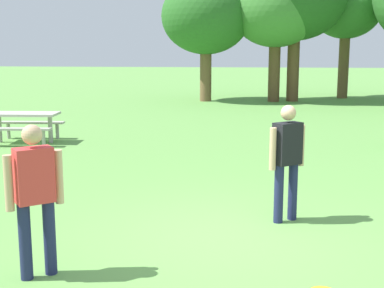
# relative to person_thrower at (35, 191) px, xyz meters

# --- Properties ---
(ground_plane) EXTENTS (120.00, 120.00, 0.00)m
(ground_plane) POSITION_rel_person_thrower_xyz_m (2.00, 1.37, -0.94)
(ground_plane) COLOR #609947
(person_thrower) EXTENTS (0.50, 0.41, 1.64)m
(person_thrower) POSITION_rel_person_thrower_xyz_m (0.00, 0.00, 0.00)
(person_thrower) COLOR #1E234C
(person_thrower) RESTS_ON ground
(person_catcher) EXTENTS (0.50, 0.41, 1.64)m
(person_catcher) POSITION_rel_person_thrower_xyz_m (2.73, 2.16, 0.00)
(person_catcher) COLOR #1E234C
(person_catcher) RESTS_ON ground
(picnic_table_near) EXTENTS (1.79, 1.53, 0.77)m
(picnic_table_near) POSITION_rel_person_thrower_xyz_m (-3.51, 7.82, -0.38)
(picnic_table_near) COLOR #B2ADA3
(picnic_table_near) RESTS_ON ground
(tree_tall_left) EXTENTS (3.98, 3.98, 5.48)m
(tree_tall_left) POSITION_rel_person_thrower_xyz_m (0.22, 19.08, 2.81)
(tree_tall_left) COLOR brown
(tree_tall_left) RESTS_ON ground
(tree_broad_center) EXTENTS (3.98, 3.98, 5.79)m
(tree_broad_center) POSITION_rel_person_thrower_xyz_m (3.29, 19.20, 3.12)
(tree_broad_center) COLOR brown
(tree_broad_center) RESTS_ON ground
(tree_slender_mid) EXTENTS (3.33, 3.33, 5.64)m
(tree_slender_mid) POSITION_rel_person_thrower_xyz_m (6.68, 21.31, 3.22)
(tree_slender_mid) COLOR brown
(tree_slender_mid) RESTS_ON ground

